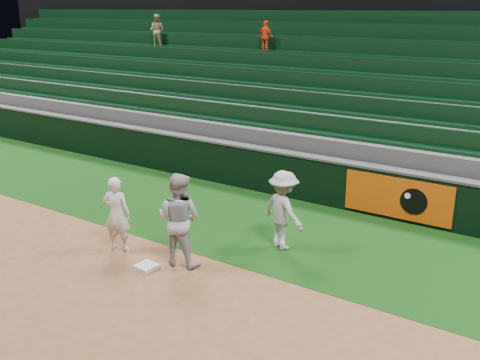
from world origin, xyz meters
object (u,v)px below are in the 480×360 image
Objects in this scene: first_base at (146,267)px; base_coach at (283,210)px; baserunner at (179,219)px; first_baseman at (117,214)px.

first_base is 0.22× the size of base_coach.
baserunner is at bearing 72.43° from base_coach.
first_baseman is at bearing 162.53° from first_base.
base_coach is (2.89, 1.99, 0.05)m from first_baseman.
baserunner is (1.51, 0.23, 0.14)m from first_baseman.
baserunner is (0.40, 0.58, 0.91)m from first_base.
baserunner is 1.11× the size of base_coach.
first_base is 0.20× the size of baserunner.
first_baseman is at bearing 55.06° from base_coach.
base_coach reaches higher than first_base.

